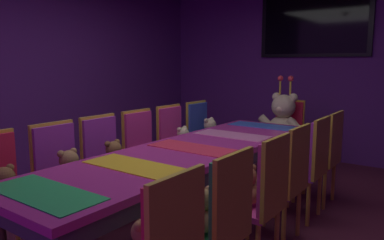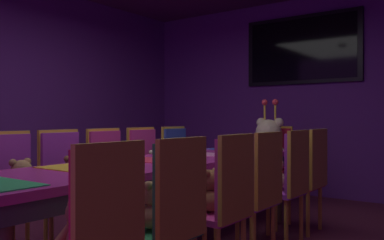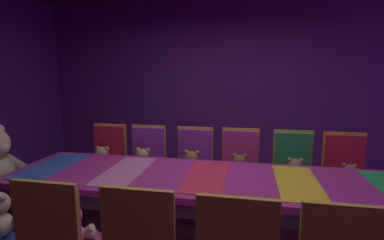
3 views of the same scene
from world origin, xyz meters
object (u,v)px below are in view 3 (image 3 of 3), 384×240
(chair_right_1, at_px, (293,168))
(teddy_right_3, at_px, (192,167))
(chair_left_4, at_px, (57,238))
(chair_right_4, at_px, (147,159))
(teddy_left_4, at_px, (72,228))
(teddy_right_0, at_px, (349,179))
(teddy_right_5, at_px, (102,161))
(teddy_right_4, at_px, (143,164))
(banquet_table, at_px, (207,186))
(chair_right_3, at_px, (194,162))
(teddy_right_1, at_px, (295,174))
(chair_right_5, at_px, (108,157))
(teddy_right_2, at_px, (239,170))
(chair_right_0, at_px, (344,171))
(chair_right_2, at_px, (240,164))

(chair_right_1, xyz_separation_m, teddy_right_3, (-0.16, 1.06, -0.01))
(chair_left_4, height_order, chair_right_4, same)
(chair_left_4, height_order, teddy_left_4, chair_left_4)
(teddy_right_0, relative_size, teddy_right_5, 0.85)
(teddy_right_4, xyz_separation_m, teddy_right_5, (-0.00, 0.49, -0.00))
(banquet_table, bearing_deg, teddy_right_0, -63.30)
(chair_right_3, bearing_deg, teddy_right_1, 82.92)
(teddy_right_3, bearing_deg, chair_right_3, -180.00)
(chair_right_3, xyz_separation_m, teddy_right_3, (-0.15, 0.00, -0.01))
(chair_left_4, relative_size, chair_right_5, 1.00)
(teddy_right_2, bearing_deg, chair_right_0, 96.42)
(chair_right_0, height_order, chair_right_2, same)
(banquet_table, xyz_separation_m, chair_right_3, (0.80, 0.25, -0.06))
(chair_left_4, distance_m, chair_right_4, 1.64)
(teddy_right_1, bearing_deg, banquet_table, -50.32)
(chair_right_0, height_order, chair_right_4, same)
(chair_left_4, bearing_deg, teddy_right_1, -46.78)
(teddy_right_0, height_order, chair_right_2, chair_right_2)
(chair_right_3, relative_size, teddy_right_3, 3.01)
(teddy_right_0, height_order, chair_right_1, chair_right_1)
(banquet_table, relative_size, chair_left_4, 3.41)
(teddy_right_2, height_order, teddy_right_3, teddy_right_3)
(teddy_left_4, xyz_separation_m, chair_right_4, (1.50, 0.02, 0.01))
(chair_right_3, xyz_separation_m, chair_right_5, (0.00, 1.05, 0.00))
(chair_right_4, bearing_deg, teddy_right_0, 85.96)
(chair_right_1, xyz_separation_m, teddy_right_4, (-0.15, 1.62, -0.01))
(teddy_right_1, height_order, chair_right_4, chair_right_4)
(teddy_right_0, height_order, teddy_right_2, teddy_right_2)
(chair_left_4, xyz_separation_m, chair_right_0, (1.63, -2.10, 0.00))
(teddy_right_4, bearing_deg, chair_right_0, 93.70)
(chair_right_1, bearing_deg, chair_right_3, -89.39)
(teddy_right_1, distance_m, teddy_right_4, 1.62)
(chair_right_3, bearing_deg, chair_right_4, -90.43)
(teddy_left_4, bearing_deg, teddy_right_0, -57.34)
(chair_right_1, xyz_separation_m, chair_right_2, (0.01, 0.56, 0.00))
(banquet_table, relative_size, chair_right_3, 3.41)
(chair_right_2, height_order, teddy_right_4, chair_right_2)
(chair_right_4, bearing_deg, teddy_right_2, 83.20)
(banquet_table, bearing_deg, chair_right_3, 17.52)
(chair_right_1, bearing_deg, teddy_right_5, -85.82)
(teddy_right_4, bearing_deg, chair_right_4, 180.00)
(teddy_left_4, height_order, chair_right_3, chair_right_3)
(banquet_table, relative_size, teddy_right_4, 10.31)
(teddy_left_4, height_order, teddy_right_4, teddy_right_4)
(teddy_right_0, bearing_deg, chair_right_2, -98.99)
(teddy_left_4, bearing_deg, chair_right_3, -19.74)
(teddy_left_4, bearing_deg, teddy_right_4, 0.96)
(chair_right_1, distance_m, teddy_right_4, 1.63)
(teddy_right_1, bearing_deg, chair_right_4, -94.80)
(banquet_table, distance_m, chair_right_1, 1.15)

